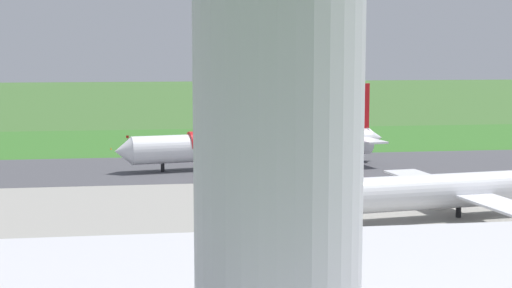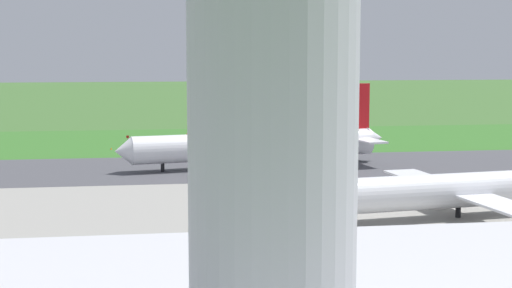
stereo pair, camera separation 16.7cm
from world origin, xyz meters
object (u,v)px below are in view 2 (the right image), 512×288
no_stopping_sign (128,140)px  traffic_cone_orange (111,148)px  airliner_main (258,145)px  airliner_parked_mid (461,189)px

no_stopping_sign → traffic_cone_orange: no_stopping_sign is taller
airliner_main → traffic_cone_orange: 42.34m
airliner_parked_mid → traffic_cone_orange: size_ratio=88.24×
airliner_main → airliner_parked_mid: 52.58m
airliner_parked_mid → no_stopping_sign: airliner_parked_mid is taller
airliner_parked_mid → traffic_cone_orange: 93.26m
no_stopping_sign → traffic_cone_orange: bearing=51.3°
airliner_parked_mid → no_stopping_sign: (45.72, -83.59, -2.29)m
airliner_parked_mid → no_stopping_sign: 95.30m
no_stopping_sign → traffic_cone_orange: (3.64, 4.54, -1.31)m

